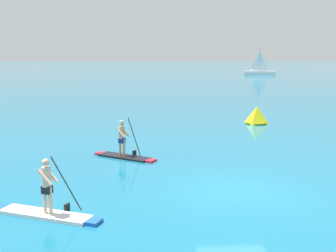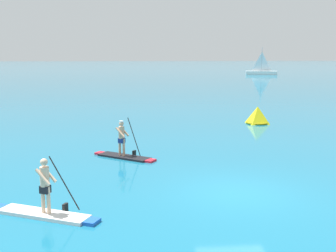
% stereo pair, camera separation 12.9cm
% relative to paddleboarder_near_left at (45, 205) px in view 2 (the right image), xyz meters
% --- Properties ---
extents(ground, '(440.00, 440.00, 0.00)m').
position_rel_paddleboarder_near_left_xyz_m(ground, '(5.99, 1.55, -0.34)').
color(ground, '#196B8C').
extents(paddleboarder_near_left, '(3.33, 1.86, 1.74)m').
position_rel_paddleboarder_near_left_xyz_m(paddleboarder_near_left, '(0.00, 0.00, 0.00)').
color(paddleboarder_near_left, white).
rests_on(paddleboarder_near_left, ground).
extents(paddleboarder_mid_center, '(2.78, 2.17, 1.80)m').
position_rel_paddleboarder_near_left_xyz_m(paddleboarder_mid_center, '(2.14, 6.76, 0.02)').
color(paddleboarder_mid_center, black).
rests_on(paddleboarder_mid_center, ground).
extents(race_marker_buoy, '(1.75, 1.75, 1.13)m').
position_rel_paddleboarder_near_left_xyz_m(race_marker_buoy, '(10.75, 15.31, 0.16)').
color(race_marker_buoy, yellow).
rests_on(race_marker_buoy, ground).
extents(sailboat_right_horizon, '(6.66, 3.04, 5.61)m').
position_rel_paddleboarder_near_left_xyz_m(sailboat_right_horizon, '(30.07, 77.29, 0.32)').
color(sailboat_right_horizon, white).
rests_on(sailboat_right_horizon, ground).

